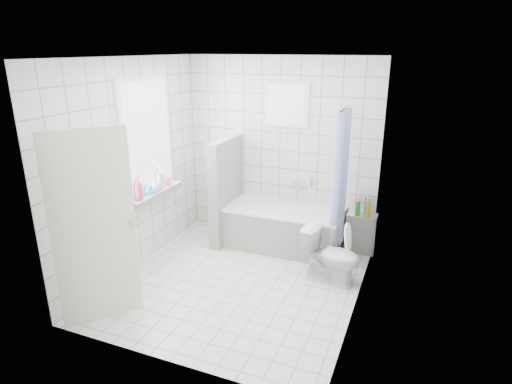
% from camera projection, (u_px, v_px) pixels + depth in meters
% --- Properties ---
extents(ground, '(3.00, 3.00, 0.00)m').
position_uv_depth(ground, '(238.00, 282.00, 5.18)').
color(ground, white).
rests_on(ground, ground).
extents(ceiling, '(3.00, 3.00, 0.00)m').
position_uv_depth(ceiling, '(234.00, 57.00, 4.34)').
color(ceiling, white).
rests_on(ceiling, ground).
extents(wall_back, '(2.80, 0.02, 2.60)m').
position_uv_depth(wall_back, '(280.00, 150.00, 6.08)').
color(wall_back, white).
rests_on(wall_back, ground).
extents(wall_front, '(2.80, 0.02, 2.60)m').
position_uv_depth(wall_front, '(159.00, 230.00, 3.44)').
color(wall_front, white).
rests_on(wall_front, ground).
extents(wall_left, '(0.02, 3.00, 2.60)m').
position_uv_depth(wall_left, '(133.00, 167.00, 5.26)').
color(wall_left, white).
rests_on(wall_left, ground).
extents(wall_right, '(0.02, 3.00, 2.60)m').
position_uv_depth(wall_right, '(364.00, 194.00, 4.27)').
color(wall_right, white).
rests_on(wall_right, ground).
extents(window_left, '(0.01, 0.90, 1.40)m').
position_uv_depth(window_left, '(148.00, 138.00, 5.41)').
color(window_left, white).
rests_on(window_left, wall_left).
extents(window_back, '(0.50, 0.01, 0.50)m').
position_uv_depth(window_back, '(287.00, 105.00, 5.80)').
color(window_back, white).
rests_on(window_back, wall_back).
extents(window_sill, '(0.18, 1.02, 0.08)m').
position_uv_depth(window_sill, '(156.00, 194.00, 5.63)').
color(window_sill, white).
rests_on(window_sill, wall_left).
extents(door, '(0.53, 0.65, 2.00)m').
position_uv_depth(door, '(94.00, 229.00, 4.19)').
color(door, silver).
rests_on(door, ground).
extents(bathtub, '(1.60, 0.77, 0.58)m').
position_uv_depth(bathtub, '(284.00, 228.00, 6.00)').
color(bathtub, white).
rests_on(bathtub, ground).
extents(partition_wall, '(0.15, 0.85, 1.50)m').
position_uv_depth(partition_wall, '(226.00, 190.00, 6.11)').
color(partition_wall, white).
rests_on(partition_wall, ground).
extents(tiled_ledge, '(0.40, 0.24, 0.55)m').
position_uv_depth(tiled_ledge, '(361.00, 233.00, 5.87)').
color(tiled_ledge, white).
rests_on(tiled_ledge, ground).
extents(toilet, '(0.72, 0.47, 0.68)m').
position_uv_depth(toilet, '(331.00, 256.00, 5.09)').
color(toilet, white).
rests_on(toilet, ground).
extents(curtain_rod, '(0.02, 0.80, 0.02)m').
position_uv_depth(curtain_rod, '(344.00, 108.00, 5.17)').
color(curtain_rod, silver).
rests_on(curtain_rod, wall_back).
extents(shower_curtain, '(0.14, 0.48, 1.78)m').
position_uv_depth(shower_curtain, '(338.00, 182.00, 5.34)').
color(shower_curtain, '#4253C4').
rests_on(shower_curtain, curtain_rod).
extents(tub_faucet, '(0.18, 0.06, 0.06)m').
position_uv_depth(tub_faucet, '(299.00, 184.00, 6.08)').
color(tub_faucet, silver).
rests_on(tub_faucet, wall_back).
extents(sill_bottles, '(0.19, 0.76, 0.31)m').
position_uv_depth(sill_bottles, '(152.00, 183.00, 5.51)').
color(sill_bottles, '#D2519D').
rests_on(sill_bottles, window_sill).
extents(ledge_bottles, '(0.21, 0.18, 0.25)m').
position_uv_depth(ledge_bottles, '(363.00, 207.00, 5.71)').
color(ledge_bottles, '#1638B7').
rests_on(ledge_bottles, tiled_ledge).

